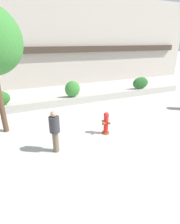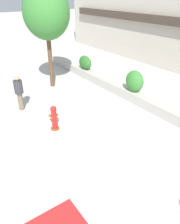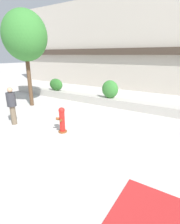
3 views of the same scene
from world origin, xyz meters
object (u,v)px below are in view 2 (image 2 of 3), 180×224
hedge_bush_0 (85,63)px  hedge_bush_1 (134,81)px  street_tree (46,13)px  pedestrian (19,91)px  fire_hydrant (54,118)px

hedge_bush_0 → hedge_bush_1: (4.53, 0.00, 0.11)m
street_tree → pedestrian: bearing=-54.0°
hedge_bush_1 → fire_hydrant: hedge_bush_1 is taller
hedge_bush_1 → street_tree: street_tree is taller
hedge_bush_0 → hedge_bush_1: size_ratio=1.06×
hedge_bush_1 → fire_hydrant: size_ratio=1.02×
hedge_bush_0 → street_tree: 4.10m
hedge_bush_0 → street_tree: (0.28, -2.61, 3.15)m
hedge_bush_0 → street_tree: street_tree is taller
hedge_bush_1 → fire_hydrant: (0.15, -4.69, -0.50)m
hedge_bush_1 → pedestrian: (-2.34, -5.22, -0.07)m
pedestrian → hedge_bush_0: bearing=112.7°
hedge_bush_1 → pedestrian: size_ratio=0.64×
hedge_bush_0 → pedestrian: bearing=-67.3°
fire_hydrant → street_tree: size_ratio=0.20×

